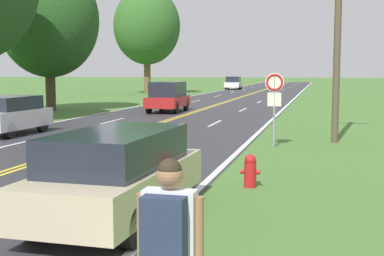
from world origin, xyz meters
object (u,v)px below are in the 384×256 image
Objects in this scene: car_silver_hatchback_approaching at (9,114)px; car_red_suv_mid_near at (168,96)px; tree_left_verge at (147,26)px; car_white_suv_mid_far at (233,83)px; traffic_sign at (274,92)px; tree_mid_treeline at (49,20)px; fire_hydrant at (250,170)px; hitchhiker_person at (169,238)px; car_champagne_hatchback_nearest at (118,173)px.

car_red_suv_mid_near reaches higher than car_silver_hatchback_approaching.
tree_left_verge is 2.82× the size of car_white_suv_mid_far.
car_silver_hatchback_approaching is (-10.27, 0.96, -1.02)m from traffic_sign.
tree_mid_treeline is at bearing 139.10° from traffic_sign.
car_red_suv_mid_near is at bearing -68.76° from tree_left_verge.
car_white_suv_mid_far reaches higher than fire_hydrant.
tree_mid_treeline is 2.13× the size of car_red_suv_mid_near.
car_silver_hatchback_approaching is at bearing 145.37° from fire_hydrant.
hitchhiker_person is 17.62m from car_silver_hatchback_approaching.
tree_mid_treeline is 13.86m from car_silver_hatchback_approaching.
car_red_suv_mid_near reaches higher than car_champagne_hatchback_nearest.
hitchhiker_person is at bearing -59.63° from tree_mid_treeline.
car_silver_hatchback_approaching reaches higher than fire_hydrant.
traffic_sign is at bearing -152.40° from car_red_suv_mid_near.
car_silver_hatchback_approaching is 52.49m from car_white_suv_mid_far.
fire_hydrant is 60.49m from car_white_suv_mid_far.
car_silver_hatchback_approaching is at bearing -79.57° from tree_left_verge.
tree_mid_treeline is 2.27× the size of car_white_suv_mid_far.
car_white_suv_mid_far is at bearing 2.19° from car_red_suv_mid_near.
car_champagne_hatchback_nearest is (-1.80, -3.00, 0.43)m from fire_hydrant.
hitchhiker_person is 0.19× the size of tree_mid_treeline.
traffic_sign is at bearing -40.90° from tree_mid_treeline.
tree_left_verge is 2.65× the size of car_red_suv_mid_near.
hitchhiker_person is at bearing 28.88° from car_champagne_hatchback_nearest.
tree_mid_treeline is (-15.06, 13.05, 3.79)m from traffic_sign.
car_white_suv_mid_far is at bearing 65.49° from tree_left_verge.
hitchhiker_person is at bearing -165.19° from car_red_suv_mid_near.
car_red_suv_mid_near is (2.73, 12.57, 0.16)m from car_silver_hatchback_approaching.
car_champagne_hatchback_nearest is at bearing -100.79° from traffic_sign.
traffic_sign is 0.55× the size of car_champagne_hatchback_nearest.
hitchhiker_person is 0.40× the size of car_champagne_hatchback_nearest.
tree_mid_treeline reaches higher than traffic_sign.
traffic_sign is 9.39m from car_champagne_hatchback_nearest.
tree_mid_treeline is (2.06, -25.12, -1.65)m from tree_left_verge.
fire_hydrant is 0.06× the size of tree_left_verge.
car_red_suv_mid_near is 1.06× the size of car_white_suv_mid_far.
tree_left_verge reaches higher than car_red_suv_mid_near.
tree_mid_treeline reaches higher than fire_hydrant.
traffic_sign is at bearing 90.52° from fire_hydrant.
car_silver_hatchback_approaching is 12.86m from car_red_suv_mid_near.
tree_left_verge is 17.95m from car_white_suv_mid_far.
car_white_suv_mid_far is at bearing 9.45° from hitchhiker_person.
fire_hydrant is at bearing -89.48° from traffic_sign.
tree_left_verge is at bearing 19.69° from car_red_suv_mid_near.
tree_mid_treeline is at bearing 170.81° from car_white_suv_mid_far.
car_silver_hatchback_approaching is at bearing 174.65° from traffic_sign.
car_silver_hatchback_approaching is (6.85, -37.21, -6.45)m from tree_left_verge.
car_champagne_hatchback_nearest is (15.38, -47.34, -6.45)m from tree_left_verge.
fire_hydrant is (-0.23, 6.97, -0.71)m from hitchhiker_person.
car_champagne_hatchback_nearest is at bearing 27.64° from hitchhiker_person.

